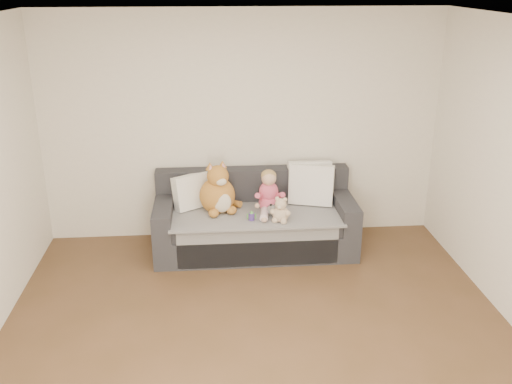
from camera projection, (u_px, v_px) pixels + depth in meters
room_shell at (258, 193)px, 4.50m from camera, size 5.00×5.00×5.00m
sofa at (255, 223)px, 6.39m from camera, size 2.20×0.94×0.85m
cushion_left at (192, 192)px, 6.31m from camera, size 0.45×0.38×0.39m
cushion_right_back at (309, 181)px, 6.53m from camera, size 0.50×0.23×0.47m
cushion_right_front at (311, 185)px, 6.42m from camera, size 0.54×0.35×0.47m
toddler at (269, 194)px, 6.21m from camera, size 0.34×0.48×0.47m
plush_cat at (218, 193)px, 6.20m from camera, size 0.48×0.47×0.60m
teddy_bear at (281, 212)px, 5.98m from camera, size 0.21×0.18×0.28m
plush_cow at (272, 210)px, 6.15m from camera, size 0.13×0.20×0.16m
sippy_cup at (252, 215)px, 6.02m from camera, size 0.10×0.06×0.11m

